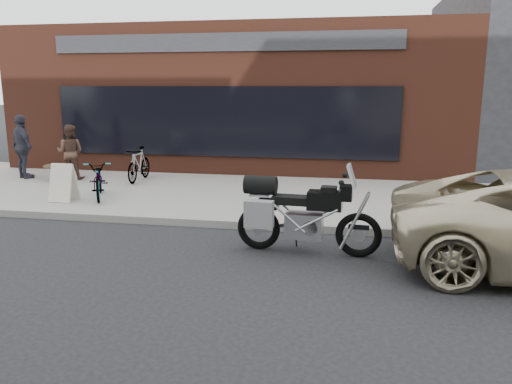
{
  "coord_description": "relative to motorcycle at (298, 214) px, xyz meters",
  "views": [
    {
      "loc": [
        1.61,
        -5.04,
        2.72
      ],
      "look_at": [
        0.02,
        3.55,
        0.85
      ],
      "focal_mm": 35.0,
      "sensor_mm": 36.0,
      "label": 1
    }
  ],
  "objects": [
    {
      "name": "bicycle_rear",
      "position": [
        -4.83,
        4.75,
        -0.04
      ],
      "size": [
        0.48,
        1.54,
        0.92
      ],
      "primitive_type": "imported",
      "rotation": [
        0.0,
        0.0,
        0.03
      ],
      "color": "gray",
      "rests_on": "near_sidewalk"
    },
    {
      "name": "cafe_table",
      "position": [
        -7.07,
        4.43,
        -0.11
      ],
      "size": [
        0.75,
        0.75,
        0.43
      ],
      "color": "black",
      "rests_on": "near_sidewalk"
    },
    {
      "name": "storefront",
      "position": [
        -2.84,
        11.12,
        1.6
      ],
      "size": [
        14.0,
        10.07,
        4.5
      ],
      "color": "#592A1C",
      "rests_on": "ground"
    },
    {
      "name": "sandwich_sign",
      "position": [
        -5.54,
        2.19,
        -0.08
      ],
      "size": [
        0.56,
        0.51,
        0.85
      ],
      "rotation": [
        0.0,
        0.0,
        -0.05
      ],
      "color": "silver",
      "rests_on": "near_sidewalk"
    },
    {
      "name": "motorcycle",
      "position": [
        0.0,
        0.0,
        0.0
      ],
      "size": [
        2.4,
        0.77,
        1.52
      ],
      "rotation": [
        0.0,
        0.0,
        -0.07
      ],
      "color": "black",
      "rests_on": "ground"
    },
    {
      "name": "bicycle_front",
      "position": [
        -4.9,
        2.62,
        -0.06
      ],
      "size": [
        1.27,
        1.77,
        0.88
      ],
      "primitive_type": "imported",
      "rotation": [
        0.0,
        0.0,
        0.45
      ],
      "color": "gray",
      "rests_on": "near_sidewalk"
    },
    {
      "name": "cafe_patron_right",
      "position": [
        -8.18,
        4.55,
        0.39
      ],
      "size": [
        1.12,
        0.93,
        1.78
      ],
      "primitive_type": "imported",
      "rotation": [
        0.0,
        0.0,
        2.58
      ],
      "color": "#333441",
      "rests_on": "near_sidewalk"
    },
    {
      "name": "near_sidewalk",
      "position": [
        -0.84,
        4.14,
        -0.58
      ],
      "size": [
        44.0,
        6.0,
        0.15
      ],
      "primitive_type": "cube",
      "color": "gray",
      "rests_on": "ground"
    },
    {
      "name": "ground",
      "position": [
        -0.84,
        -2.86,
        -0.65
      ],
      "size": [
        120.0,
        120.0,
        0.0
      ],
      "primitive_type": "plane",
      "color": "black",
      "rests_on": "ground"
    },
    {
      "name": "cafe_patron_left",
      "position": [
        -6.82,
        4.69,
        0.26
      ],
      "size": [
        0.83,
        0.69,
        1.52
      ],
      "primitive_type": "imported",
      "rotation": [
        0.0,
        0.0,
        3.31
      ],
      "color": "#4E3529",
      "rests_on": "near_sidewalk"
    }
  ]
}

